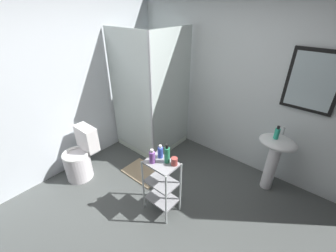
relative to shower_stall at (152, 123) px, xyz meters
name	(u,v)px	position (x,y,z in m)	size (l,w,h in m)	color
ground_plane	(157,231)	(1.22, -1.22, -0.47)	(4.20, 4.20, 0.02)	#494D4C
wall_back	(243,85)	(1.23, 0.63, 0.79)	(4.20, 0.14, 2.50)	silver
wall_left	(54,91)	(-0.63, -1.22, 0.79)	(0.10, 4.20, 2.50)	silver
shower_stall	(152,123)	(0.00, 0.00, 0.00)	(0.92, 0.92, 2.00)	white
pedestal_sink	(275,153)	(1.93, 0.30, 0.12)	(0.46, 0.37, 0.81)	white
sink_faucet	(283,131)	(1.93, 0.42, 0.40)	(0.03, 0.03, 0.10)	silver
toilet	(80,158)	(-0.26, -1.25, -0.15)	(0.37, 0.49, 0.76)	white
storage_cart	(162,183)	(1.07, -0.95, -0.03)	(0.38, 0.28, 0.74)	silver
hand_soap_bottle	(277,133)	(1.89, 0.26, 0.42)	(0.06, 0.06, 0.18)	#2DBC99
body_wash_bottle_green	(167,155)	(1.11, -0.90, 0.38)	(0.06, 0.06, 0.24)	#2A9465
conditioner_bottle_purple	(152,157)	(0.99, -1.01, 0.35)	(0.07, 0.07, 0.17)	purple
shampoo_bottle_blue	(160,152)	(0.99, -0.88, 0.35)	(0.06, 0.06, 0.16)	#364EB7
rinse_cup	(174,161)	(1.20, -0.88, 0.32)	(0.07, 0.07, 0.09)	#B24742
bath_mat	(143,172)	(0.41, -0.64, -0.45)	(0.60, 0.40, 0.02)	tan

